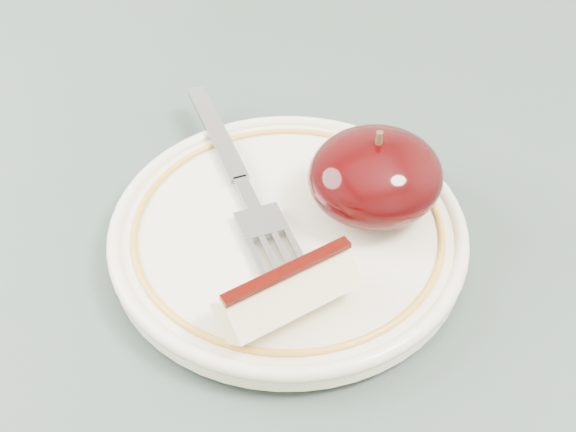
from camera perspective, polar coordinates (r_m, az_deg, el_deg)
name	(u,v)px	position (r m, az deg, el deg)	size (l,w,h in m)	color
plate	(288,233)	(0.47, 0.00, -1.21)	(0.21, 0.21, 0.02)	#EEE3C8
apple_half	(375,176)	(0.47, 6.23, 2.83)	(0.08, 0.08, 0.06)	black
apple_wedge	(288,293)	(0.42, -0.03, -5.47)	(0.08, 0.05, 0.04)	beige
fork	(241,181)	(0.49, -3.39, 2.51)	(0.03, 0.19, 0.00)	gray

